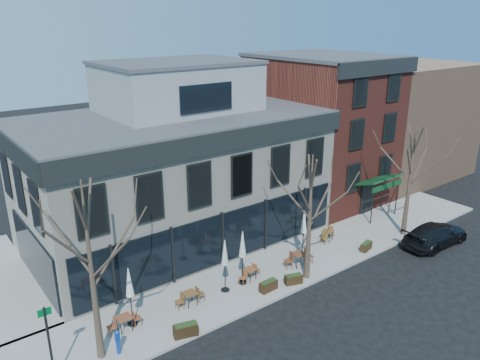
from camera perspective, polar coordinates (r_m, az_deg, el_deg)
ground at (r=27.63m, az=-2.25°, el=-10.61°), size 120.00×120.00×0.00m
sidewalk_front at (r=27.95m, az=5.89°, el=-10.17°), size 33.50×4.70×0.15m
corner_building at (r=29.73m, az=-7.90°, el=1.37°), size 18.39×10.39×11.10m
red_brick_building at (r=37.24m, az=9.71°, el=6.35°), size 8.20×11.78×11.18m
bg_building at (r=45.64m, az=17.45°, el=7.27°), size 12.00×12.00×10.00m
tree_corner at (r=19.71m, az=-17.62°, el=-10.52°), size 3.93×3.98×7.92m
tree_mid at (r=25.04m, az=8.52°, el=-4.41°), size 3.50×3.55×7.04m
tree_right at (r=31.69m, az=20.02°, el=0.15°), size 3.72×3.77×7.48m
sign_pole at (r=20.20m, az=-22.26°, el=-17.67°), size 0.50×0.10×3.40m
parked_sedan at (r=32.32m, az=22.71°, el=-6.13°), size 5.06×2.20×1.45m
call_box at (r=21.56m, az=-14.68°, el=-18.46°), size 0.23×0.23×1.17m
cafe_set_0 at (r=22.90m, az=-13.93°, el=-16.44°), size 1.63×0.67×0.86m
cafe_set_1 at (r=24.06m, az=-6.12°, el=-14.03°), size 1.61×0.66×0.85m
cafe_set_2 at (r=25.94m, az=1.17°, el=-11.30°), size 1.58×0.74×0.81m
cafe_set_4 at (r=27.47m, az=7.17°, el=-9.41°), size 1.89×0.88×0.97m
cafe_set_5 at (r=30.70m, az=10.62°, el=-6.52°), size 1.64×0.96×0.85m
umbrella_0 at (r=22.29m, az=-13.33°, el=-12.39°), size 0.47×0.47×2.97m
umbrella_1 at (r=24.23m, az=-1.86°, el=-9.14°), size 0.47×0.47×2.95m
umbrella_2 at (r=24.83m, az=0.31°, el=-8.16°), size 0.49×0.49×3.08m
umbrella_3 at (r=27.90m, az=7.79°, el=-5.37°), size 0.47×0.47×2.93m
planter_0 at (r=22.19m, az=-6.65°, el=-17.68°), size 1.18×0.73×0.61m
planter_1 at (r=25.17m, az=3.48°, el=-12.72°), size 1.04×0.46×0.57m
planter_2 at (r=25.86m, az=6.54°, el=-11.91°), size 1.04×0.67×0.54m
planter_3 at (r=30.09m, az=15.13°, el=-7.80°), size 1.01×0.58×0.53m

